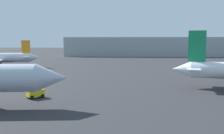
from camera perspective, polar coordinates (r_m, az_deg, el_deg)
baggage_cart at (r=39.74m, az=-16.91°, el=-5.66°), size 2.62×2.61×1.30m
terminal_building at (r=147.15m, az=8.83°, el=4.58°), size 96.12×23.59×10.52m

